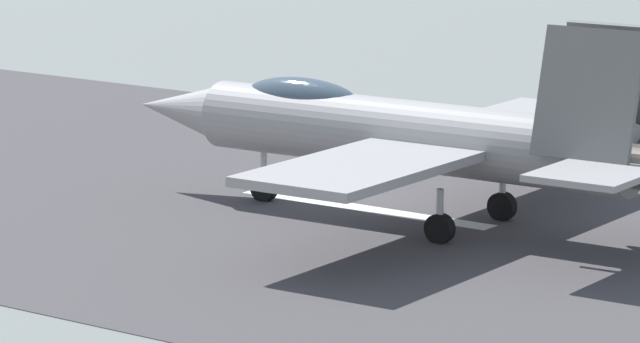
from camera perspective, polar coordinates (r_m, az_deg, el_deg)
The scene contains 3 objects.
ground_plane at distance 53.10m, azimuth 0.87°, elevation -1.04°, with size 400.00×400.00×0.00m, color slate.
runway_strip at distance 53.09m, azimuth 0.89°, elevation -1.04°, with size 240.00×26.00×0.02m.
fighter_jet at distance 50.73m, azimuth 2.77°, elevation 1.13°, with size 16.95×14.46×5.60m.
Camera 1 is at (-30.15, 42.24, 11.25)m, focal length 109.15 mm.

